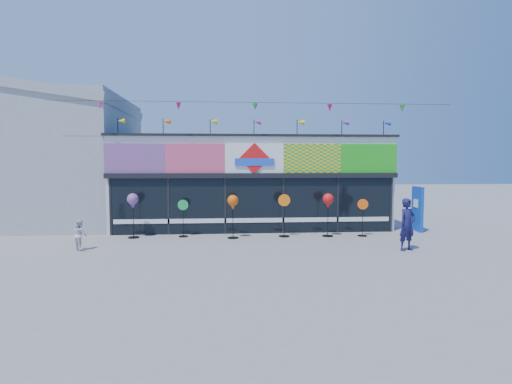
{
  "coord_description": "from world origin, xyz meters",
  "views": [
    {
      "loc": [
        -1.15,
        -12.92,
        2.9
      ],
      "look_at": [
        -0.04,
        2.0,
        1.82
      ],
      "focal_mm": 28.0,
      "sensor_mm": 36.0,
      "label": 1
    }
  ],
  "objects": [
    {
      "name": "spinner_1",
      "position": [
        -2.86,
        2.85,
        0.78
      ],
      "size": [
        0.41,
        0.37,
        1.47
      ],
      "color": "black",
      "rests_on": "ground"
    },
    {
      "name": "child",
      "position": [
        -6.05,
        0.69,
        0.52
      ],
      "size": [
        0.56,
        0.56,
        1.04
      ],
      "primitive_type": "imported",
      "rotation": [
        0.0,
        0.0,
        2.36
      ],
      "color": "silver",
      "rests_on": "ground"
    },
    {
      "name": "spinner_4",
      "position": [
        2.86,
        2.52,
        1.37
      ],
      "size": [
        0.43,
        0.43,
        1.72
      ],
      "color": "black",
      "rests_on": "ground"
    },
    {
      "name": "spinner_2",
      "position": [
        -0.9,
        2.4,
        1.35
      ],
      "size": [
        0.43,
        0.43,
        1.69
      ],
      "color": "black",
      "rests_on": "ground"
    },
    {
      "name": "spinner_5",
      "position": [
        4.25,
        2.47,
        0.79
      ],
      "size": [
        0.41,
        0.38,
        1.49
      ],
      "color": "black",
      "rests_on": "ground"
    },
    {
      "name": "blue_sign",
      "position": [
        7.0,
        3.47,
        0.96
      ],
      "size": [
        0.21,
        0.96,
        1.91
      ],
      "rotation": [
        0.0,
        0.0,
        -0.07
      ],
      "color": "#0C40B5",
      "rests_on": "ground"
    },
    {
      "name": "ground",
      "position": [
        0.0,
        0.0,
        0.0
      ],
      "size": [
        80.0,
        80.0,
        0.0
      ],
      "primitive_type": "plane",
      "color": "gray",
      "rests_on": "ground"
    },
    {
      "name": "kite_shop",
      "position": [
        0.0,
        5.94,
        2.05
      ],
      "size": [
        16.0,
        5.7,
        5.31
      ],
      "color": "white",
      "rests_on": "ground"
    },
    {
      "name": "adult_man",
      "position": [
        4.84,
        -0.2,
        0.87
      ],
      "size": [
        0.74,
        0.62,
        1.74
      ],
      "primitive_type": "imported",
      "rotation": [
        0.0,
        0.0,
        0.38
      ],
      "color": "#181645",
      "rests_on": "ground"
    },
    {
      "name": "spinner_0",
      "position": [
        -4.77,
        2.77,
        1.39
      ],
      "size": [
        0.44,
        0.44,
        1.74
      ],
      "color": "black",
      "rests_on": "ground"
    },
    {
      "name": "neighbour_building",
      "position": [
        -10.0,
        7.0,
        3.2
      ],
      "size": [
        8.18,
        7.2,
        6.87
      ],
      "color": "#9FA2A4",
      "rests_on": "ground"
    },
    {
      "name": "spinner_3",
      "position": [
        1.12,
        2.58,
        0.89
      ],
      "size": [
        0.47,
        0.43,
        1.69
      ],
      "color": "black",
      "rests_on": "ground"
    }
  ]
}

